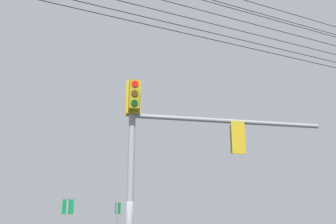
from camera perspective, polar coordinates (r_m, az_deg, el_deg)
signal_mast_assembly at (r=11.58m, az=-0.01°, el=-4.07°), size 5.78×3.53×6.09m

